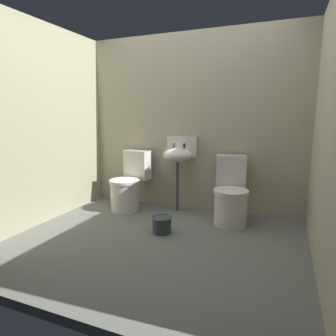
% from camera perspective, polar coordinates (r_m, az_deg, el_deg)
% --- Properties ---
extents(ground_plane, '(3.31, 2.62, 0.08)m').
position_cam_1_polar(ground_plane, '(3.12, -1.97, -14.38)').
color(ground_plane, '#62655E').
extents(wall_back, '(3.31, 0.10, 2.31)m').
position_cam_1_polar(wall_back, '(3.92, 4.88, 8.76)').
color(wall_back, tan).
rests_on(wall_back, ground).
extents(wall_left, '(0.10, 2.42, 2.31)m').
position_cam_1_polar(wall_left, '(3.78, -22.98, 7.92)').
color(wall_left, '#A09E7E').
rests_on(wall_left, ground).
extents(wall_right, '(0.10, 2.42, 2.31)m').
position_cam_1_polar(wall_right, '(2.71, 29.60, 6.73)').
color(wall_right, '#A59F84').
rests_on(wall_right, ground).
extents(toilet_left, '(0.46, 0.64, 0.78)m').
position_cam_1_polar(toilet_left, '(3.97, -7.75, -3.46)').
color(toilet_left, silver).
rests_on(toilet_left, ground).
extents(toilet_right, '(0.49, 0.66, 0.78)m').
position_cam_1_polar(toilet_right, '(3.52, 12.25, -5.43)').
color(toilet_right, silver).
rests_on(toilet_right, ground).
extents(sink, '(0.42, 0.35, 0.99)m').
position_cam_1_polar(sink, '(3.79, 2.02, 2.63)').
color(sink, '#333C41').
rests_on(sink, ground).
extents(bucket, '(0.22, 0.22, 0.18)m').
position_cam_1_polar(bucket, '(3.21, -1.22, -11.04)').
color(bucket, '#333C41').
rests_on(bucket, ground).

